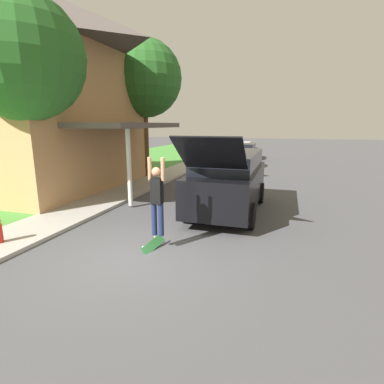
# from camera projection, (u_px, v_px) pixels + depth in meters

# --- Properties ---
(ground_plane) EXTENTS (120.00, 120.00, 0.00)m
(ground_plane) POSITION_uv_depth(u_px,v_px,m) (142.00, 254.00, 6.91)
(ground_plane) COLOR #49494C
(lawn) EXTENTS (10.00, 80.00, 0.08)m
(lawn) POSITION_uv_depth(u_px,v_px,m) (52.00, 184.00, 14.84)
(lawn) COLOR #478E38
(lawn) RESTS_ON ground_plane
(sidewalk) EXTENTS (1.80, 80.00, 0.10)m
(sidewalk) POSITION_uv_depth(u_px,v_px,m) (131.00, 189.00, 13.54)
(sidewalk) COLOR #ADA89E
(sidewalk) RESTS_ON ground_plane
(house) EXTENTS (11.01, 8.54, 8.86)m
(house) POSITION_uv_depth(u_px,v_px,m) (22.00, 84.00, 13.36)
(house) COLOR tan
(house) RESTS_ON lawn
(lawn_tree_near) EXTENTS (3.75, 3.75, 6.67)m
(lawn_tree_near) POSITION_uv_depth(u_px,v_px,m) (21.00, 58.00, 8.89)
(lawn_tree_near) COLOR brown
(lawn_tree_near) RESTS_ON lawn
(lawn_tree_far) EXTENTS (4.05, 4.05, 7.21)m
(lawn_tree_far) POSITION_uv_depth(u_px,v_px,m) (143.00, 79.00, 15.70)
(lawn_tree_far) COLOR brown
(lawn_tree_far) RESTS_ON lawn
(suv_parked) EXTENTS (2.12, 5.59, 2.66)m
(suv_parked) POSITION_uv_depth(u_px,v_px,m) (229.00, 180.00, 10.03)
(suv_parked) COLOR black
(suv_parked) RESTS_ON ground_plane
(car_down_street) EXTENTS (1.90, 4.49, 1.33)m
(car_down_street) POSITION_uv_depth(u_px,v_px,m) (245.00, 152.00, 25.37)
(car_down_street) COLOR black
(car_down_street) RESTS_ON ground_plane
(skateboarder) EXTENTS (0.41, 0.21, 1.83)m
(skateboarder) POSITION_uv_depth(u_px,v_px,m) (157.00, 196.00, 6.85)
(skateboarder) COLOR #192347
(skateboarder) RESTS_ON ground_plane
(skateboard) EXTENTS (0.33, 0.74, 0.34)m
(skateboard) POSITION_uv_depth(u_px,v_px,m) (153.00, 245.00, 7.16)
(skateboard) COLOR #337F3D
(skateboard) RESTS_ON ground_plane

